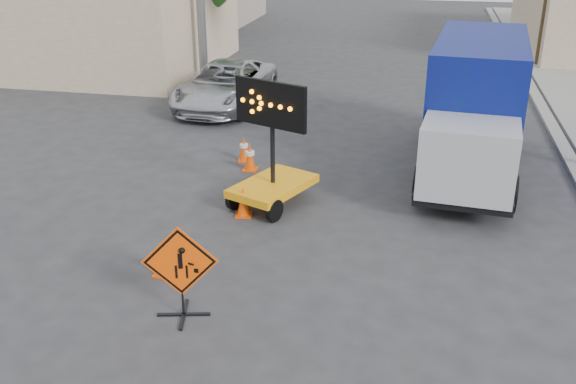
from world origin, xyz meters
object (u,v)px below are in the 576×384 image
(construction_sign, at_px, (181,270))
(box_truck, at_px, (474,114))
(arrow_board, at_px, (273,178))
(pickup_truck, at_px, (225,85))

(construction_sign, xyz_separation_m, box_truck, (5.25, 8.51, 0.69))
(construction_sign, bearing_deg, arrow_board, 71.30)
(pickup_truck, height_order, box_truck, box_truck)
(pickup_truck, bearing_deg, box_truck, -27.55)
(box_truck, bearing_deg, construction_sign, -116.64)
(arrow_board, bearing_deg, construction_sign, -72.17)
(pickup_truck, relative_size, box_truck, 0.75)
(construction_sign, distance_m, pickup_truck, 13.85)
(pickup_truck, bearing_deg, construction_sign, -73.70)
(arrow_board, bearing_deg, pickup_truck, 137.30)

